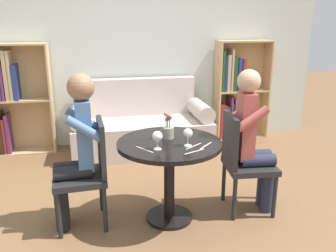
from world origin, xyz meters
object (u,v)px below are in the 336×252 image
object	(u,v)px
couch	(141,128)
person_right	(253,139)
flower_vase	(168,129)
chair_left	(88,169)
person_left	(76,147)
bookshelf_right	(234,92)
wine_glass_right	(188,134)
bookshelf_left	(12,97)
chair_right	(242,159)
wine_glass_left	(157,137)

from	to	relation	value
couch	person_right	bearing A→B (deg)	-66.60
flower_vase	chair_left	bearing A→B (deg)	-179.50
person_left	bookshelf_right	bearing A→B (deg)	129.30
chair_left	wine_glass_right	world-z (taller)	chair_left
wine_glass_right	flower_vase	distance (m)	0.25
bookshelf_left	flower_vase	bearing A→B (deg)	-50.23
person_right	couch	bearing A→B (deg)	29.15
couch	chair_right	distance (m)	1.86
chair_left	chair_right	size ratio (longest dim) A/B	1.00
chair_right	flower_vase	bearing A→B (deg)	90.52
chair_right	wine_glass_right	size ratio (longest dim) A/B	6.25
couch	person_left	bearing A→B (deg)	-114.10
couch	bookshelf_right	size ratio (longest dim) A/B	1.26
wine_glass_right	flower_vase	xyz separation A→B (m)	(-0.11, 0.22, -0.02)
bookshelf_right	wine_glass_right	world-z (taller)	bookshelf_right
bookshelf_left	chair_right	size ratio (longest dim) A/B	1.56
flower_vase	wine_glass_right	bearing A→B (deg)	-62.50
couch	bookshelf_left	distance (m)	1.67
chair_right	wine_glass_left	world-z (taller)	chair_right
wine_glass_right	flower_vase	world-z (taller)	flower_vase
person_right	wine_glass_right	xyz separation A→B (m)	(-0.63, -0.14, 0.14)
chair_right	person_right	distance (m)	0.20
wine_glass_left	bookshelf_left	bearing A→B (deg)	124.07
person_left	wine_glass_left	bearing A→B (deg)	66.77
chair_right	person_right	bearing A→B (deg)	-93.90
flower_vase	couch	bearing A→B (deg)	90.29
bookshelf_right	chair_left	bearing A→B (deg)	-136.75
chair_right	wine_glass_right	xyz separation A→B (m)	(-0.54, -0.16, 0.32)
person_left	flower_vase	distance (m)	0.77
chair_left	person_left	bearing A→B (deg)	-87.97
couch	person_left	world-z (taller)	person_left
bookshelf_left	wine_glass_left	world-z (taller)	bookshelf_left
chair_left	wine_glass_left	world-z (taller)	chair_left
chair_right	bookshelf_left	bearing A→B (deg)	54.43
person_right	flower_vase	xyz separation A→B (m)	(-0.74, 0.07, 0.11)
chair_left	wine_glass_right	size ratio (longest dim) A/B	6.25
wine_glass_left	wine_glass_right	bearing A→B (deg)	5.92
bookshelf_right	person_left	xyz separation A→B (m)	(-2.14, -1.94, 0.02)
person_right	flower_vase	bearing A→B (deg)	90.00
flower_vase	bookshelf_left	bearing A→B (deg)	129.77
bookshelf_right	person_left	world-z (taller)	bookshelf_right
bookshelf_right	person_right	world-z (taller)	bookshelf_right
flower_vase	person_right	bearing A→B (deg)	-5.75
couch	chair_left	size ratio (longest dim) A/B	1.96
couch	person_right	xyz separation A→B (m)	(0.75, -1.74, 0.37)
bookshelf_left	chair_right	xyz separation A→B (m)	(2.26, -1.99, -0.24)
chair_right	person_right	size ratio (longest dim) A/B	0.70
couch	chair_right	world-z (taller)	couch
chair_left	chair_right	bearing A→B (deg)	84.77
wine_glass_left	wine_glass_right	xyz separation A→B (m)	(0.25, 0.03, -0.00)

